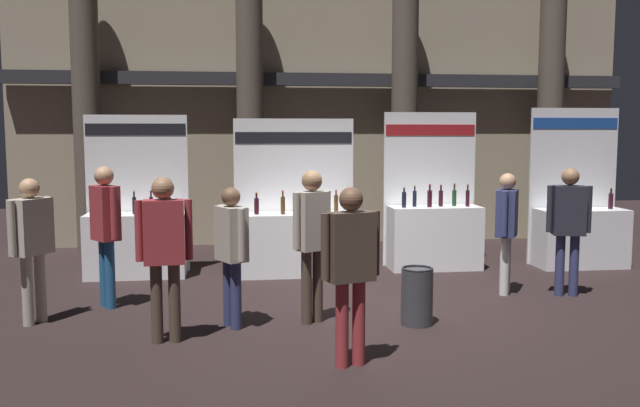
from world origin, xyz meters
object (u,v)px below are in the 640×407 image
object	(u,v)px
visitor_5	(312,233)
visitor_7	(507,222)
exhibitor_booth_3	(579,229)
visitor_1	(32,236)
visitor_0	(164,244)
exhibitor_booth_1	(296,236)
trash_bin	(417,296)
visitor_3	(232,245)
visitor_8	(106,224)
visitor_2	(569,219)
exhibitor_booth_2	(434,230)
exhibitor_booth_0	(136,237)
visitor_4	(351,260)

from	to	relation	value
visitor_5	visitor_7	bearing A→B (deg)	-9.29
exhibitor_booth_3	visitor_1	size ratio (longest dim) A/B	1.54
visitor_0	exhibitor_booth_1	bearing A→B (deg)	58.19
trash_bin	visitor_3	world-z (taller)	visitor_3
visitor_5	visitor_8	distance (m)	2.67
visitor_2	visitor_8	bearing A→B (deg)	-166.66
trash_bin	visitor_5	distance (m)	1.41
visitor_0	visitor_8	world-z (taller)	visitor_8
exhibitor_booth_1	exhibitor_booth_2	world-z (taller)	exhibitor_booth_2
exhibitor_booth_3	visitor_8	world-z (taller)	exhibitor_booth_3
trash_bin	exhibitor_booth_3	bearing A→B (deg)	39.85
exhibitor_booth_0	visitor_1	bearing A→B (deg)	-107.80
exhibitor_booth_1	visitor_2	bearing A→B (deg)	-27.69
exhibitor_booth_3	visitor_4	bearing A→B (deg)	-137.03
exhibitor_booth_1	visitor_2	distance (m)	3.98
trash_bin	exhibitor_booth_1	bearing A→B (deg)	111.28
exhibitor_booth_0	exhibitor_booth_1	distance (m)	2.44
exhibitor_booth_2	visitor_0	size ratio (longest dim) A/B	1.44
visitor_8	exhibitor_booth_2	bearing A→B (deg)	74.41
exhibitor_booth_0	exhibitor_booth_3	size ratio (longest dim) A/B	0.95
exhibitor_booth_2	visitor_2	world-z (taller)	exhibitor_booth_2
visitor_2	visitor_8	size ratio (longest dim) A/B	0.97
visitor_5	visitor_7	world-z (taller)	visitor_5
trash_bin	exhibitor_booth_2	bearing A→B (deg)	70.17
visitor_0	visitor_4	distance (m)	2.04
exhibitor_booth_1	visitor_7	size ratio (longest dim) A/B	1.46
exhibitor_booth_0	trash_bin	bearing A→B (deg)	-40.91
exhibitor_booth_2	visitor_7	bearing A→B (deg)	-75.82
exhibitor_booth_3	visitor_1	bearing A→B (deg)	-163.36
visitor_1	visitor_4	distance (m)	3.86
exhibitor_booth_3	visitor_0	xyz separation A→B (m)	(-6.33, -3.27, 0.44)
exhibitor_booth_0	visitor_8	xyz separation A→B (m)	(-0.10, -1.87, 0.46)
exhibitor_booth_0	visitor_0	world-z (taller)	exhibitor_booth_0
exhibitor_booth_1	visitor_8	distance (m)	3.08
exhibitor_booth_0	visitor_5	xyz separation A→B (m)	(2.38, -2.86, 0.45)
visitor_2	visitor_3	xyz separation A→B (m)	(-4.47, -0.92, -0.10)
visitor_0	visitor_3	world-z (taller)	visitor_0
visitor_4	visitor_2	bearing A→B (deg)	-162.50
trash_bin	visitor_5	size ratio (longest dim) A/B	0.38
visitor_4	visitor_0	bearing A→B (deg)	-45.17
visitor_1	trash_bin	bearing A→B (deg)	114.62
visitor_5	exhibitor_booth_1	bearing A→B (deg)	58.76
exhibitor_booth_1	exhibitor_booth_2	xyz separation A→B (m)	(2.26, 0.20, 0.03)
exhibitor_booth_3	visitor_1	xyz separation A→B (m)	(-7.91, -2.36, 0.41)
trash_bin	visitor_1	xyz separation A→B (m)	(-4.37, 0.59, 0.69)
visitor_0	visitor_5	size ratio (longest dim) A/B	0.99
exhibitor_booth_3	visitor_5	size ratio (longest dim) A/B	1.47
trash_bin	exhibitor_booth_0	bearing A→B (deg)	139.09
exhibitor_booth_1	visitor_3	xyz separation A→B (m)	(-0.97, -2.76, 0.35)
exhibitor_booth_3	visitor_7	bearing A→B (deg)	-139.45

